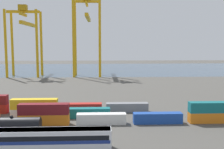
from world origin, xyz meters
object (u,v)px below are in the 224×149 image
object	(u,v)px
shipping_container_2	(44,119)
gantry_crane_west	(25,32)
shipping_container_4	(101,119)
shipping_container_21	(127,107)
shipping_container_15	(87,113)
gantry_crane_central	(87,27)

from	to	relation	value
shipping_container_2	gantry_crane_west	xyz separation A→B (m)	(-32.00, 103.02, 25.37)
shipping_container_2	shipping_container_4	world-z (taller)	same
shipping_container_21	shipping_container_15	bearing A→B (deg)	-152.86
gantry_crane_west	gantry_crane_central	bearing A→B (deg)	0.43
shipping_container_2	shipping_container_4	distance (m)	13.95
shipping_container_2	shipping_container_21	world-z (taller)	same
shipping_container_4	gantry_crane_west	xyz separation A→B (m)	(-45.95, 103.02, 25.37)
shipping_container_2	shipping_container_21	bearing A→B (deg)	28.21
shipping_container_4	gantry_crane_central	world-z (taller)	gantry_crane_central
shipping_container_4	shipping_container_2	bearing A→B (deg)	180.00
shipping_container_2	shipping_container_15	size ratio (longest dim) A/B	1.00
shipping_container_15	gantry_crane_west	xyz separation A→B (m)	(-42.24, 97.27, 25.37)
shipping_container_15	gantry_crane_central	world-z (taller)	gantry_crane_central
shipping_container_2	gantry_crane_central	size ratio (longest dim) A/B	0.25
shipping_container_4	gantry_crane_central	xyz separation A→B (m)	(-8.07, 103.31, 28.79)
shipping_container_4	gantry_crane_west	distance (m)	115.62
shipping_container_21	gantry_crane_west	world-z (taller)	gantry_crane_west
shipping_container_21	gantry_crane_central	bearing A→B (deg)	99.64
shipping_container_15	gantry_crane_central	xyz separation A→B (m)	(-4.35, 97.55, 28.79)
gantry_crane_west	shipping_container_21	bearing A→B (deg)	-59.70
shipping_container_2	shipping_container_4	xyz separation A→B (m)	(13.95, 0.00, 0.00)
gantry_crane_central	gantry_crane_west	bearing A→B (deg)	-179.57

